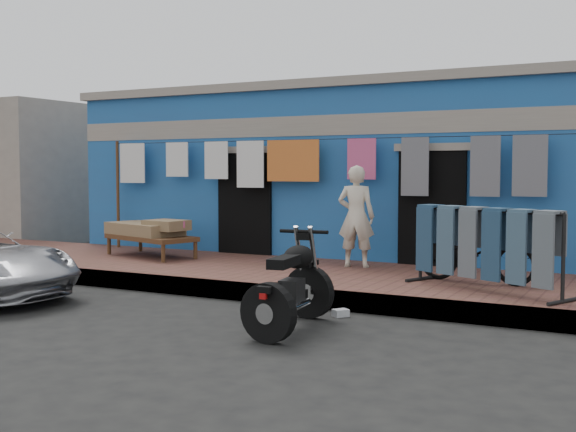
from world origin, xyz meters
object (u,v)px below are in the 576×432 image
Objects in this scene: bicycle at (476,245)px; motorcycle at (290,282)px; seated_person at (356,216)px; jeans_rack at (485,248)px; charpoy at (151,239)px.

bicycle is 3.12m from motorcycle.
jeans_rack is at bearing 140.89° from seated_person.
jeans_rack is (0.26, -0.63, 0.03)m from bicycle.
seated_person is 3.56m from motorcycle.
motorcycle is 5.35m from charpoy.
charpoy is (-5.80, 0.29, -0.20)m from bicycle.
charpoy is at bearing -3.19° from seated_person.
seated_person is at bearing 6.14° from charpoy.
motorcycle is (-1.41, -2.77, -0.23)m from bicycle.
motorcycle is at bearing 158.70° from bicycle.
jeans_rack reaches higher than charpoy.
motorcycle is 0.84× the size of charpoy.
seated_person reaches higher than charpoy.
motorcycle is at bearing -34.83° from charpoy.
jeans_rack is at bearing 44.20° from motorcycle.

